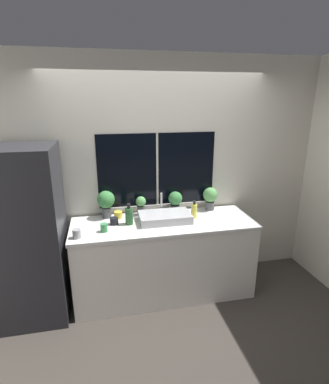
{
  "coord_description": "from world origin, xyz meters",
  "views": [
    {
      "loc": [
        -0.63,
        -2.68,
        2.22
      ],
      "look_at": [
        0.01,
        0.34,
        1.25
      ],
      "focal_mm": 28.0,
      "sensor_mm": 36.0,
      "label": 1
    }
  ],
  "objects": [
    {
      "name": "counter",
      "position": [
        0.0,
        0.34,
        0.45
      ],
      "size": [
        2.03,
        0.7,
        0.9
      ],
      "color": "white",
      "rests_on": "ground_plane"
    },
    {
      "name": "ground_plane",
      "position": [
        0.0,
        0.0,
        0.0
      ],
      "size": [
        14.0,
        14.0,
        0.0
      ],
      "primitive_type": "plane",
      "color": "#38332D"
    },
    {
      "name": "mug_yellow",
      "position": [
        -0.49,
        0.56,
        0.94
      ],
      "size": [
        0.09,
        0.09,
        0.08
      ],
      "color": "gold",
      "rests_on": "counter"
    },
    {
      "name": "wall_back",
      "position": [
        0.0,
        0.75,
        1.35
      ],
      "size": [
        8.0,
        0.09,
        2.7
      ],
      "color": "beige",
      "rests_on": "ground_plane"
    },
    {
      "name": "bottle_tall",
      "position": [
        -0.38,
        0.36,
        1.0
      ],
      "size": [
        0.08,
        0.08,
        0.23
      ],
      "color": "#235128",
      "rests_on": "counter"
    },
    {
      "name": "mug_grey",
      "position": [
        -0.92,
        0.13,
        0.95
      ],
      "size": [
        0.08,
        0.08,
        0.09
      ],
      "color": "gray",
      "rests_on": "counter"
    },
    {
      "name": "potted_plant_center_left",
      "position": [
        -0.22,
        0.61,
        1.03
      ],
      "size": [
        0.12,
        0.12,
        0.23
      ],
      "color": "#4C4C51",
      "rests_on": "counter"
    },
    {
      "name": "soap_bottle",
      "position": [
        0.37,
        0.4,
        0.99
      ],
      "size": [
        0.07,
        0.07,
        0.2
      ],
      "color": "#DBD14C",
      "rests_on": "counter"
    },
    {
      "name": "potted_plant_far_left",
      "position": [
        -0.62,
        0.61,
        1.1
      ],
      "size": [
        0.2,
        0.2,
        0.32
      ],
      "color": "#4C4C51",
      "rests_on": "counter"
    },
    {
      "name": "wall_right",
      "position": [
        2.01,
        1.5,
        1.35
      ],
      "size": [
        0.06,
        7.0,
        2.7
      ],
      "color": "beige",
      "rests_on": "ground_plane"
    },
    {
      "name": "potted_plant_far_right",
      "position": [
        0.64,
        0.61,
        1.06
      ],
      "size": [
        0.18,
        0.18,
        0.28
      ],
      "color": "#4C4C51",
      "rests_on": "counter"
    },
    {
      "name": "mug_black",
      "position": [
        -0.54,
        0.39,
        0.94
      ],
      "size": [
        0.09,
        0.09,
        0.08
      ],
      "color": "black",
      "rests_on": "counter"
    },
    {
      "name": "sink",
      "position": [
        0.02,
        0.37,
        0.95
      ],
      "size": [
        0.57,
        0.39,
        0.27
      ],
      "color": "#ADADB2",
      "rests_on": "counter"
    },
    {
      "name": "refrigerator",
      "position": [
        -1.4,
        0.29,
        0.9
      ],
      "size": [
        0.66,
        0.73,
        1.8
      ],
      "color": "#232328",
      "rests_on": "ground_plane"
    },
    {
      "name": "mug_green",
      "position": [
        -0.65,
        0.22,
        0.94
      ],
      "size": [
        0.07,
        0.07,
        0.09
      ],
      "color": "#38844C",
      "rests_on": "counter"
    },
    {
      "name": "potted_plant_center_right",
      "position": [
        0.2,
        0.61,
        1.05
      ],
      "size": [
        0.17,
        0.17,
        0.26
      ],
      "color": "#4C4C51",
      "rests_on": "counter"
    }
  ]
}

